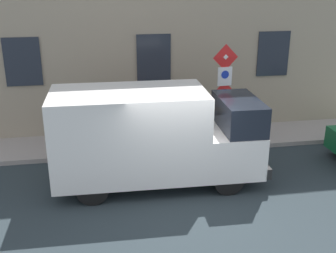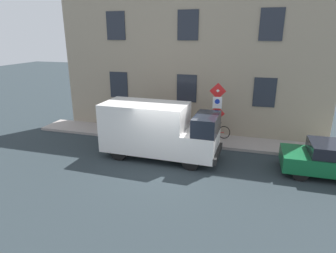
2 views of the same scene
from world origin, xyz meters
name	(u,v)px [view 1 (image 1 of 2)]	position (x,y,z in m)	size (l,w,h in m)	color
ground_plane	(179,196)	(0.00, 0.00, 0.00)	(80.00, 80.00, 0.00)	#273135
sidewalk_slab	(159,141)	(3.49, 0.00, 0.07)	(1.86, 16.77, 0.14)	gray
building_facade	(152,9)	(4.77, 0.00, 4.08)	(0.75, 14.77, 8.17)	gray
sign_post_stacked	(224,84)	(2.76, -1.89, 2.06)	(0.17, 0.56, 3.00)	#474C47
delivery_van	(153,135)	(0.86, 0.51, 1.33)	(2.11, 5.37, 2.50)	white
bicycle_red	(206,122)	(3.87, -1.67, 0.51)	(0.46, 1.72, 0.89)	black
bicycle_orange	(179,123)	(3.87, -0.74, 0.51)	(0.46, 1.71, 0.89)	black
bicycle_black	(151,125)	(3.87, 0.19, 0.51)	(0.47, 1.72, 0.89)	black
bicycle_purple	(122,126)	(3.87, 1.12, 0.51)	(0.46, 1.72, 0.89)	black
pedestrian	(149,114)	(3.28, 0.33, 1.07)	(0.34, 0.44, 1.72)	#262B47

